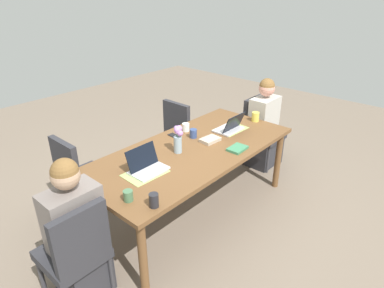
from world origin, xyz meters
name	(u,v)px	position (x,y,z in m)	size (l,w,h in m)	color
ground_plane	(192,211)	(0.00, 0.00, 0.00)	(10.00, 10.00, 0.00)	#756656
dining_table	(192,155)	(0.00, 0.00, 0.69)	(2.25, 1.02, 0.76)	brown
chair_head_right_left_near	(260,128)	(1.45, 0.08, 0.50)	(0.44, 0.44, 0.90)	#2D2D33
person_head_right_left_near	(263,129)	(1.39, 0.00, 0.53)	(0.40, 0.36, 1.19)	#2D2D33
chair_head_left_left_mid	(76,250)	(-1.40, -0.11, 0.50)	(0.44, 0.44, 0.90)	#2D2D33
person_head_left_left_mid	(77,238)	(-1.34, -0.04, 0.53)	(0.40, 0.36, 1.19)	#2D2D33
chair_far_left_far	(79,173)	(-0.80, 0.83, 0.50)	(0.44, 0.44, 0.90)	#2D2D33
chair_far_right_near	(183,130)	(0.72, 0.80, 0.50)	(0.44, 0.44, 0.90)	#2D2D33
flower_vase	(178,138)	(-0.15, 0.05, 0.91)	(0.09, 0.10, 0.27)	#8EA8B7
placemat_head_right_left_near	(230,129)	(0.65, 0.00, 0.76)	(0.36, 0.26, 0.00)	#9EBC66
placemat_head_left_left_mid	(145,173)	(-0.63, -0.02, 0.76)	(0.36, 0.26, 0.00)	#9EBC66
laptop_head_right_left_near	(230,127)	(0.61, -0.02, 0.80)	(0.32, 0.22, 0.20)	silver
laptop_head_left_left_mid	(147,166)	(-0.59, 0.01, 0.80)	(0.32, 0.22, 0.21)	silver
coffee_mug_near_left	(128,196)	(-0.98, -0.22, 0.80)	(0.08, 0.08, 0.09)	#47704C
coffee_mug_near_right	(154,200)	(-0.90, -0.43, 0.81)	(0.07, 0.07, 0.11)	#232328
coffee_mug_centre_left	(186,127)	(0.28, 0.34, 0.80)	(0.08, 0.08, 0.09)	white
coffee_mug_centre_right	(255,117)	(1.05, -0.08, 0.81)	(0.09, 0.09, 0.11)	#DBC64C
coffee_mug_far_left	(193,133)	(0.21, 0.16, 0.81)	(0.08, 0.08, 0.09)	#33477A
book_red_cover	(237,149)	(0.28, -0.35, 0.77)	(0.20, 0.14, 0.03)	#3D7F56
book_blue_cover	(210,140)	(0.25, -0.03, 0.78)	(0.20, 0.14, 0.03)	#B2A38E
phone_black	(174,136)	(0.10, 0.34, 0.76)	(0.15, 0.07, 0.01)	black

